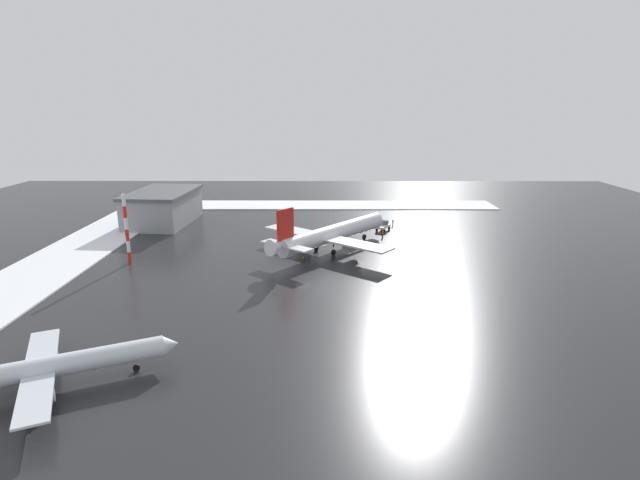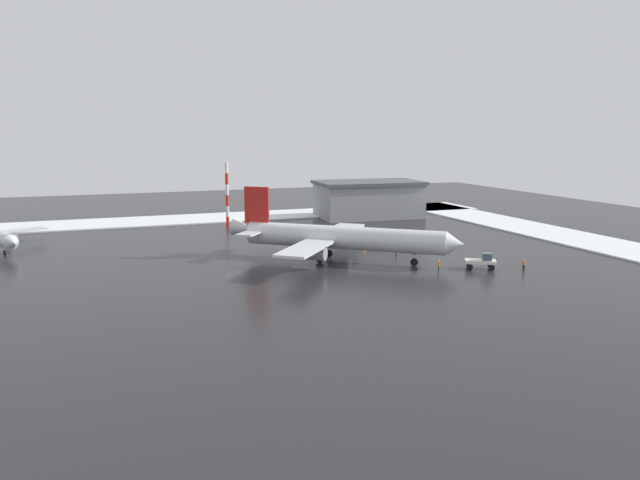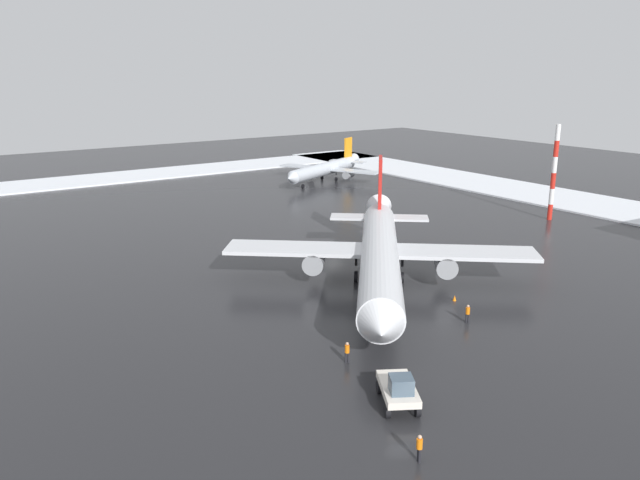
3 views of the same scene
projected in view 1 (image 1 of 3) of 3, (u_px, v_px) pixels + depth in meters
The scene contains 13 objects.
ground_plane at pixel (303, 274), 94.14m from camera, with size 240.00×240.00×0.00m, color #232326.
snow_bank_far at pixel (39, 273), 94.29m from camera, with size 152.00×16.00×0.29m, color white.
snow_bank_left at pixel (310, 205), 158.77m from camera, with size 14.00×116.00×0.29m, color white.
airplane_parked_portside at pixel (332, 234), 108.54m from camera, with size 32.32×29.61×11.63m.
airplane_far_rear at pixel (55, 366), 55.95m from camera, with size 21.19×24.94×7.88m.
pushback_tug at pixel (383, 226), 126.73m from camera, with size 5.08×4.22×2.50m.
ground_crew_mid_apron at pixel (327, 234), 119.96m from camera, with size 0.36×0.36×1.71m.
ground_crew_near_tug at pixel (393, 222), 131.89m from camera, with size 0.36×0.36×1.71m.
ground_crew_beside_wing at pixel (383, 234), 120.03m from camera, with size 0.36×0.36×1.71m.
antenna_mast at pixel (127, 229), 98.99m from camera, with size 0.70×0.70×14.14m.
cargo_hangar at pixel (163, 207), 134.05m from camera, with size 25.96×16.66×8.80m.
traffic_cone_near_nose at pixel (313, 242), 115.80m from camera, with size 0.36×0.36×0.55m, color orange.
traffic_cone_mid_line at pixel (303, 257), 103.95m from camera, with size 0.36×0.36×0.55m, color orange.
Camera 1 is at (89.14, 3.65, 30.94)m, focal length 28.00 mm.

